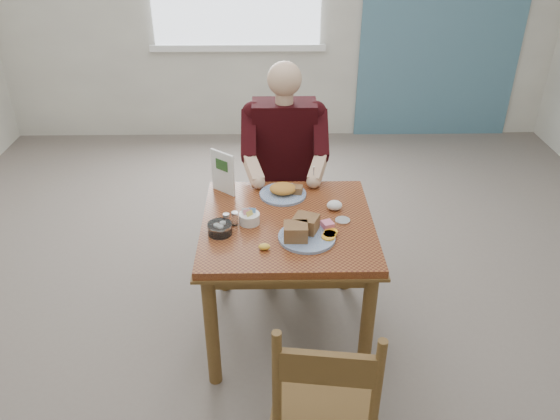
{
  "coord_description": "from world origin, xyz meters",
  "views": [
    {
      "loc": [
        -0.08,
        -2.44,
        2.25
      ],
      "look_at": [
        -0.04,
        0.0,
        0.82
      ],
      "focal_mm": 35.0,
      "sensor_mm": 36.0,
      "label": 1
    }
  ],
  "objects_px": {
    "far_plate": "(284,191)",
    "near_plate": "(305,231)",
    "diner": "(284,154)",
    "chair_far": "(284,193)",
    "table": "(288,239)",
    "chair_near": "(325,401)"
  },
  "relations": [
    {
      "from": "chair_far",
      "to": "near_plate",
      "type": "relative_size",
      "value": 2.89
    },
    {
      "from": "chair_near",
      "to": "near_plate",
      "type": "bearing_deg",
      "value": 93.14
    },
    {
      "from": "table",
      "to": "chair_far",
      "type": "distance_m",
      "value": 0.81
    },
    {
      "from": "diner",
      "to": "table",
      "type": "bearing_deg",
      "value": -90.0
    },
    {
      "from": "table",
      "to": "far_plate",
      "type": "xyz_separation_m",
      "value": [
        -0.01,
        0.28,
        0.14
      ]
    },
    {
      "from": "table",
      "to": "far_plate",
      "type": "height_order",
      "value": "far_plate"
    },
    {
      "from": "far_plate",
      "to": "table",
      "type": "bearing_deg",
      "value": -87.33
    },
    {
      "from": "chair_far",
      "to": "near_plate",
      "type": "distance_m",
      "value": 1.01
    },
    {
      "from": "chair_far",
      "to": "diner",
      "type": "xyz_separation_m",
      "value": [
        0.0,
        -0.09,
        0.33
      ]
    },
    {
      "from": "chair_far",
      "to": "far_plate",
      "type": "xyz_separation_m",
      "value": [
        -0.01,
        -0.52,
        0.3
      ]
    },
    {
      "from": "diner",
      "to": "chair_far",
      "type": "bearing_deg",
      "value": 90.01
    },
    {
      "from": "far_plate",
      "to": "near_plate",
      "type": "bearing_deg",
      "value": -77.88
    },
    {
      "from": "table",
      "to": "chair_near",
      "type": "distance_m",
      "value": 0.96
    },
    {
      "from": "chair_far",
      "to": "table",
      "type": "bearing_deg",
      "value": -90.0
    },
    {
      "from": "chair_near",
      "to": "diner",
      "type": "height_order",
      "value": "diner"
    },
    {
      "from": "chair_far",
      "to": "diner",
      "type": "relative_size",
      "value": 0.69
    },
    {
      "from": "chair_far",
      "to": "chair_near",
      "type": "xyz_separation_m",
      "value": [
        0.12,
        -1.74,
        0.0
      ]
    },
    {
      "from": "table",
      "to": "far_plate",
      "type": "distance_m",
      "value": 0.31
    },
    {
      "from": "table",
      "to": "chair_far",
      "type": "relative_size",
      "value": 0.97
    },
    {
      "from": "diner",
      "to": "far_plate",
      "type": "relative_size",
      "value": 4.42
    },
    {
      "from": "table",
      "to": "chair_far",
      "type": "height_order",
      "value": "chair_far"
    },
    {
      "from": "diner",
      "to": "far_plate",
      "type": "height_order",
      "value": "diner"
    }
  ]
}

